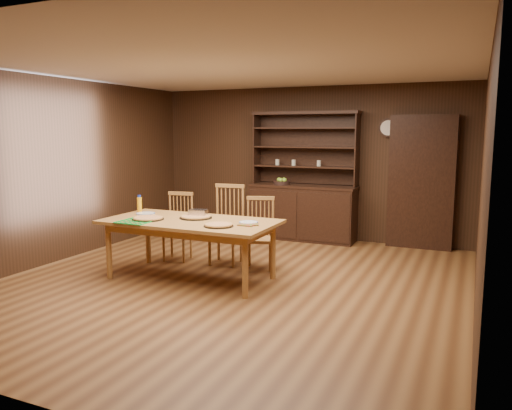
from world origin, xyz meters
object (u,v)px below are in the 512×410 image
at_px(china_hutch, 303,205).
at_px(chair_right, 260,231).
at_px(chair_left, 179,224).
at_px(dining_table, 190,226).
at_px(juice_bottle, 139,204).
at_px(chair_center, 228,221).

xyz_separation_m(china_hutch, chair_right, (0.05, -1.95, -0.08)).
bearing_deg(chair_left, china_hutch, 48.52).
bearing_deg(dining_table, juice_bottle, 164.15).
xyz_separation_m(dining_table, chair_left, (-0.67, 0.78, -0.17)).
height_order(china_hutch, juice_bottle, china_hutch).
relative_size(chair_center, chair_right, 1.14).
distance_m(china_hutch, dining_table, 2.83).
bearing_deg(juice_bottle, dining_table, -15.85).
height_order(chair_left, chair_center, chair_center).
distance_m(china_hutch, chair_right, 1.96).
distance_m(chair_left, chair_center, 0.75).
bearing_deg(china_hutch, chair_right, -88.55).
xyz_separation_m(dining_table, chair_right, (0.59, 0.82, -0.17)).
xyz_separation_m(china_hutch, chair_left, (-1.22, -1.99, -0.08)).
xyz_separation_m(chair_left, chair_center, (0.74, 0.11, 0.07)).
xyz_separation_m(chair_left, juice_bottle, (-0.30, -0.51, 0.34)).
bearing_deg(chair_left, chair_center, -1.57).
xyz_separation_m(china_hutch, juice_bottle, (-1.52, -2.50, 0.26)).
height_order(chair_right, juice_bottle, juice_bottle).
bearing_deg(chair_center, dining_table, -99.80).
bearing_deg(china_hutch, chair_left, -121.42).
height_order(dining_table, chair_center, chair_center).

